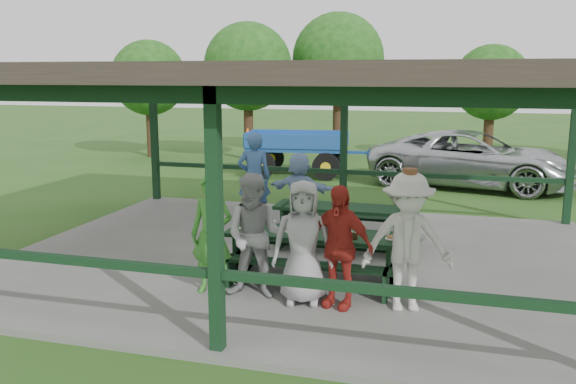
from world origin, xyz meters
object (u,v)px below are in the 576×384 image
(picnic_table_far, at_px, (342,221))
(pickup_truck, at_px, (472,159))
(contestant_green, at_px, (212,235))
(contestant_white_fedora, at_px, (407,242))
(picnic_table_near, at_px, (314,250))
(spectator_grey, at_px, (407,198))
(farm_trailer, at_px, (298,152))
(contestant_red, at_px, (338,246))
(spectator_lblue, at_px, (299,191))
(contestant_grey_mid, at_px, (303,242))
(contestant_grey_left, at_px, (255,236))
(spectator_blue, at_px, (254,178))

(picnic_table_far, relative_size, pickup_truck, 0.43)
(picnic_table_far, height_order, contestant_green, contestant_green)
(contestant_white_fedora, bearing_deg, picnic_table_near, 136.80)
(contestant_white_fedora, bearing_deg, contestant_green, 167.68)
(picnic_table_near, bearing_deg, spectator_grey, 68.55)
(farm_trailer, bearing_deg, contestant_white_fedora, -74.74)
(contestant_green, relative_size, farm_trailer, 0.40)
(contestant_white_fedora, xyz_separation_m, pickup_truck, (0.95, 10.29, -0.23))
(contestant_red, bearing_deg, picnic_table_far, 113.15)
(contestant_green, distance_m, spectator_lblue, 3.91)
(contestant_white_fedora, height_order, spectator_grey, contestant_white_fedora)
(spectator_grey, height_order, pickup_truck, spectator_grey)
(picnic_table_far, distance_m, spectator_lblue, 1.50)
(contestant_red, bearing_deg, contestant_green, -166.89)
(contestant_grey_mid, bearing_deg, contestant_green, 168.35)
(contestant_red, xyz_separation_m, pickup_truck, (1.85, 10.42, -0.13))
(contestant_grey_left, bearing_deg, contestant_red, -5.04)
(picnic_table_far, bearing_deg, contestant_green, -114.70)
(contestant_green, bearing_deg, contestant_grey_mid, 0.97)
(contestant_grey_left, height_order, spectator_blue, spectator_blue)
(contestant_green, xyz_separation_m, contestant_grey_left, (0.65, 0.02, 0.02))
(picnic_table_far, distance_m, farm_trailer, 8.63)
(picnic_table_near, distance_m, spectator_blue, 3.94)
(picnic_table_near, bearing_deg, farm_trailer, 106.40)
(spectator_blue, bearing_deg, spectator_lblue, 143.47)
(contestant_white_fedora, distance_m, pickup_truck, 10.34)
(contestant_grey_left, relative_size, contestant_red, 1.05)
(picnic_table_near, xyz_separation_m, pickup_truck, (2.41, 9.51, 0.23))
(picnic_table_far, height_order, farm_trailer, farm_trailer)
(contestant_white_fedora, bearing_deg, spectator_lblue, 108.36)
(contestant_green, bearing_deg, pickup_truck, 71.99)
(contestant_red, relative_size, spectator_blue, 0.87)
(contestant_grey_mid, height_order, farm_trailer, contestant_grey_mid)
(picnic_table_far, relative_size, farm_trailer, 0.57)
(contestant_green, height_order, spectator_lblue, contestant_green)
(contestant_red, bearing_deg, spectator_blue, 135.55)
(spectator_lblue, relative_size, pickup_truck, 0.27)
(picnic_table_far, relative_size, contestant_red, 1.47)
(contestant_red, relative_size, pickup_truck, 0.29)
(contestant_green, distance_m, spectator_blue, 4.29)
(pickup_truck, bearing_deg, spectator_lblue, 163.84)
(contestant_white_fedora, bearing_deg, contestant_red, 173.49)
(contestant_grey_left, height_order, contestant_grey_mid, contestant_grey_left)
(spectator_lblue, bearing_deg, contestant_grey_left, 109.34)
(picnic_table_far, bearing_deg, pickup_truck, 72.61)
(spectator_lblue, xyz_separation_m, farm_trailer, (-1.94, 7.08, -0.14))
(contestant_grey_mid, xyz_separation_m, spectator_blue, (-2.16, 4.22, 0.11))
(spectator_grey, bearing_deg, spectator_lblue, -4.60)
(picnic_table_near, relative_size, contestant_red, 1.60)
(picnic_table_far, distance_m, spectator_grey, 1.42)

